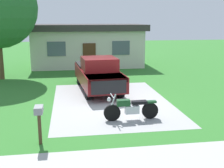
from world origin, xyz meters
TOP-DOWN VIEW (x-y plane):
  - ground_plane at (0.00, 0.00)m, footprint 80.00×80.00m
  - driveway_pad at (0.00, 0.00)m, footprint 5.53×7.97m
  - sidewalk_strip at (0.00, -6.00)m, footprint 36.00×1.80m
  - motorcycle at (0.39, -2.63)m, footprint 2.21×0.70m
  - pickup_truck at (-0.38, 2.53)m, footprint 2.44×5.76m
  - mailbox at (-2.97, -4.42)m, footprint 0.26×0.48m
  - neighbor_house at (-0.35, 11.68)m, footprint 9.60×5.60m

SIDE VIEW (x-z plane):
  - ground_plane at x=0.00m, z-range 0.00..0.00m
  - driveway_pad at x=0.00m, z-range 0.00..0.01m
  - sidewalk_strip at x=0.00m, z-range 0.00..0.01m
  - motorcycle at x=0.39m, z-range -0.07..1.02m
  - pickup_truck at x=-0.38m, z-range 0.00..1.90m
  - mailbox at x=-2.97m, z-range 0.35..1.61m
  - neighbor_house at x=-0.35m, z-range 0.04..3.54m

